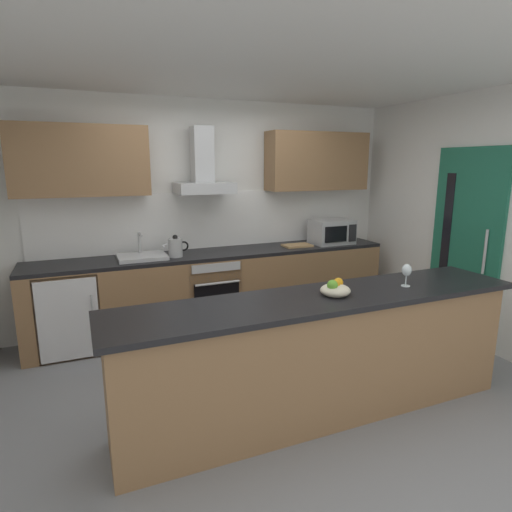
# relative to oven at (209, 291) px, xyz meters

# --- Properties ---
(ground) EXTENTS (5.64, 4.41, 0.02)m
(ground) POSITION_rel_oven_xyz_m (0.12, -1.36, -0.47)
(ground) COLOR gray
(ceiling) EXTENTS (5.64, 4.41, 0.02)m
(ceiling) POSITION_rel_oven_xyz_m (0.12, -1.36, 2.15)
(ceiling) COLOR white
(wall_back) EXTENTS (5.64, 0.12, 2.60)m
(wall_back) POSITION_rel_oven_xyz_m (0.12, 0.41, 0.84)
(wall_back) COLOR white
(wall_back) RESTS_ON ground
(wall_right) EXTENTS (0.12, 4.41, 2.60)m
(wall_right) POSITION_rel_oven_xyz_m (2.50, -1.36, 0.84)
(wall_right) COLOR white
(wall_right) RESTS_ON ground
(backsplash_tile) EXTENTS (3.94, 0.02, 0.66)m
(backsplash_tile) POSITION_rel_oven_xyz_m (0.12, 0.33, 0.77)
(backsplash_tile) COLOR white
(counter_back) EXTENTS (4.08, 0.60, 0.90)m
(counter_back) POSITION_rel_oven_xyz_m (0.12, 0.03, -0.01)
(counter_back) COLOR olive
(counter_back) RESTS_ON ground
(counter_island) EXTENTS (3.16, 0.64, 0.95)m
(counter_island) POSITION_rel_oven_xyz_m (0.28, -1.97, 0.02)
(counter_island) COLOR olive
(counter_island) RESTS_ON ground
(upper_cabinets) EXTENTS (4.03, 0.32, 0.70)m
(upper_cabinets) POSITION_rel_oven_xyz_m (0.12, 0.18, 1.45)
(upper_cabinets) COLOR olive
(side_door) EXTENTS (0.08, 0.85, 2.05)m
(side_door) POSITION_rel_oven_xyz_m (2.42, -1.30, 0.57)
(side_door) COLOR #1E664C
(side_door) RESTS_ON ground
(oven) EXTENTS (0.60, 0.62, 0.80)m
(oven) POSITION_rel_oven_xyz_m (0.00, 0.00, 0.00)
(oven) COLOR slate
(oven) RESTS_ON ground
(refrigerator) EXTENTS (0.58, 0.60, 0.85)m
(refrigerator) POSITION_rel_oven_xyz_m (-1.48, -0.00, -0.03)
(refrigerator) COLOR white
(refrigerator) RESTS_ON ground
(microwave) EXTENTS (0.50, 0.38, 0.30)m
(microwave) POSITION_rel_oven_xyz_m (1.60, -0.03, 0.59)
(microwave) COLOR #B7BABC
(microwave) RESTS_ON counter_back
(sink) EXTENTS (0.50, 0.40, 0.26)m
(sink) POSITION_rel_oven_xyz_m (-0.73, 0.01, 0.47)
(sink) COLOR silver
(sink) RESTS_ON counter_back
(kettle) EXTENTS (0.29, 0.15, 0.24)m
(kettle) POSITION_rel_oven_xyz_m (-0.37, -0.03, 0.55)
(kettle) COLOR #B7BABC
(kettle) RESTS_ON counter_back
(range_hood) EXTENTS (0.62, 0.45, 0.72)m
(range_hood) POSITION_rel_oven_xyz_m (0.00, 0.13, 1.33)
(range_hood) COLOR #B7BABC
(wine_glass) EXTENTS (0.08, 0.08, 0.18)m
(wine_glass) POSITION_rel_oven_xyz_m (1.00, -2.01, 0.61)
(wine_glass) COLOR silver
(wine_glass) RESTS_ON counter_island
(fruit_bowl) EXTENTS (0.22, 0.22, 0.13)m
(fruit_bowl) POSITION_rel_oven_xyz_m (0.36, -1.99, 0.53)
(fruit_bowl) COLOR beige
(fruit_bowl) RESTS_ON counter_island
(chopping_board) EXTENTS (0.34, 0.22, 0.02)m
(chopping_board) POSITION_rel_oven_xyz_m (1.11, -0.02, 0.45)
(chopping_board) COLOR tan
(chopping_board) RESTS_ON counter_back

